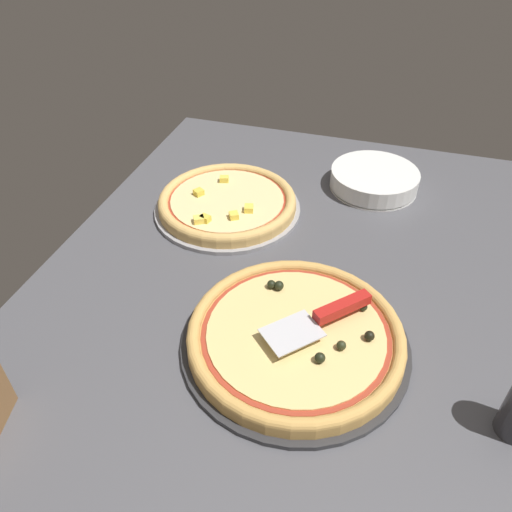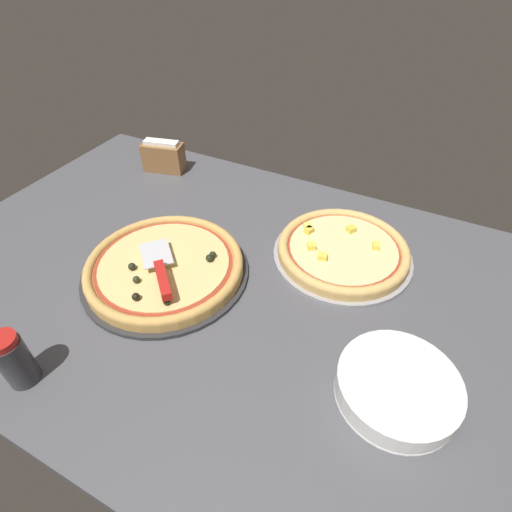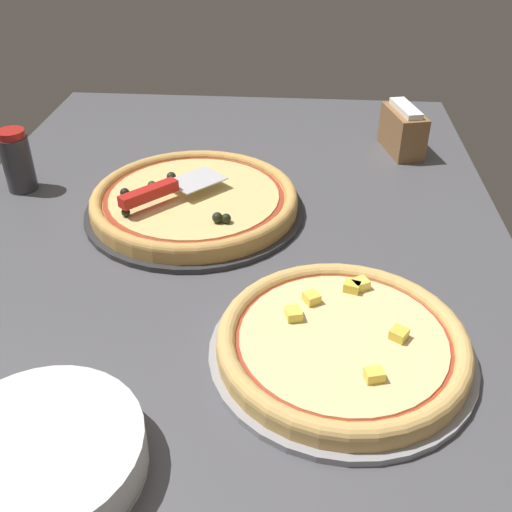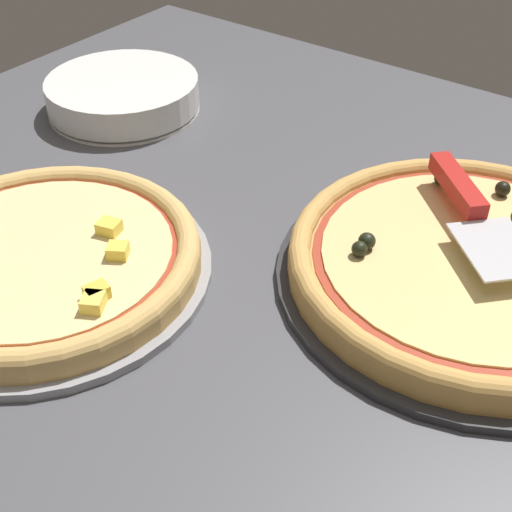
% 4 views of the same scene
% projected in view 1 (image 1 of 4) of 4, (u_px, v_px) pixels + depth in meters
% --- Properties ---
extents(ground_plane, '(1.46, 1.01, 0.04)m').
position_uv_depth(ground_plane, '(278.00, 309.00, 0.97)').
color(ground_plane, '#4C4C51').
extents(pizza_pan_front, '(0.40, 0.40, 0.01)m').
position_uv_depth(pizza_pan_front, '(295.00, 343.00, 0.88)').
color(pizza_pan_front, '#2D2D30').
rests_on(pizza_pan_front, ground_plane).
extents(pizza_front, '(0.38, 0.38, 0.04)m').
position_uv_depth(pizza_front, '(296.00, 335.00, 0.86)').
color(pizza_front, tan).
rests_on(pizza_front, pizza_pan_front).
extents(pizza_pan_back, '(0.35, 0.35, 0.01)m').
position_uv_depth(pizza_pan_back, '(228.00, 208.00, 1.20)').
color(pizza_pan_back, '#939399').
rests_on(pizza_pan_back, ground_plane).
extents(pizza_back, '(0.33, 0.33, 0.04)m').
position_uv_depth(pizza_back, '(227.00, 201.00, 1.19)').
color(pizza_back, '#DBAD60').
rests_on(pizza_back, pizza_pan_back).
extents(serving_spatula, '(0.18, 0.17, 0.02)m').
position_uv_depth(serving_spatula, '(331.00, 313.00, 0.86)').
color(serving_spatula, silver).
rests_on(serving_spatula, pizza_front).
extents(plate_stack, '(0.22, 0.22, 0.05)m').
position_uv_depth(plate_stack, '(374.00, 179.00, 1.27)').
color(plate_stack, white).
rests_on(plate_stack, ground_plane).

